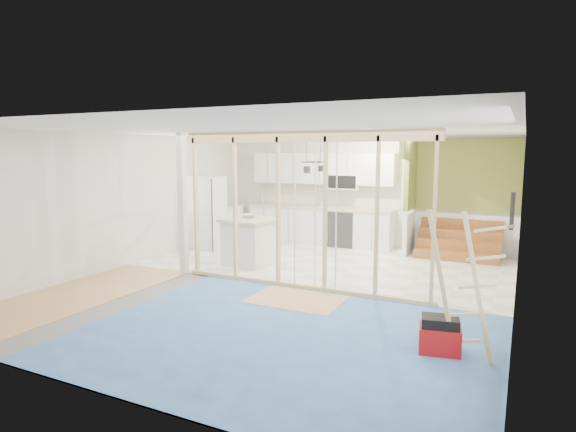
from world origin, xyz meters
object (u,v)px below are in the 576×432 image
at_px(island, 251,242).
at_px(toolbox, 440,336).
at_px(ladder, 464,286).
at_px(fridge, 207,213).

distance_m(island, toolbox, 4.92).
relative_size(island, ladder, 0.65).
bearing_deg(fridge, toolbox, -38.25).
xyz_separation_m(island, ladder, (4.32, -2.83, 0.37)).
height_order(fridge, ladder, fridge).
relative_size(fridge, ladder, 1.03).
bearing_deg(toolbox, island, 135.36).
distance_m(toolbox, ladder, 0.68).
bearing_deg(island, ladder, -26.44).
bearing_deg(ladder, toolbox, 158.44).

